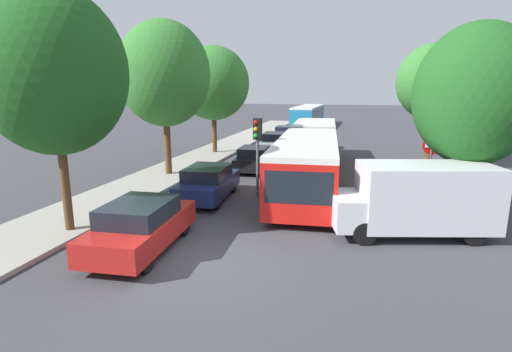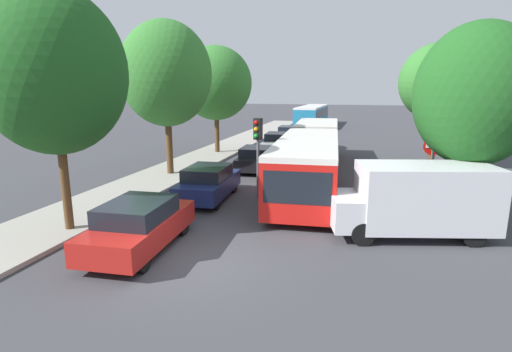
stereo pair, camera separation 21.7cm
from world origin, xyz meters
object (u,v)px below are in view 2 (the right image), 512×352
Objects in this scene: city_bus_rear at (312,114)px; queued_car_red at (139,225)px; direction_sign_post at (447,137)px; articulated_bus at (312,151)px; tree_right_mid at (439,84)px; queued_car_blue at (288,134)px; queued_car_navy at (208,183)px; queued_car_silver at (278,142)px; no_entry_sign at (431,162)px; tree_right_near at (473,99)px; white_van at (417,198)px; tree_left_mid at (166,74)px; tree_left_near at (53,72)px; tree_left_far at (217,85)px; queued_car_black at (256,159)px; traffic_light at (258,140)px.

queued_car_red is at bearing -178.41° from city_bus_rear.
city_bus_rear is 3.14× the size of direction_sign_post.
tree_right_mid is (6.48, 4.34, 3.39)m from articulated_bus.
city_bus_rear reaches higher than queued_car_blue.
tree_right_mid reaches higher than articulated_bus.
queued_car_red is 1.09× the size of queued_car_blue.
queued_car_navy is 13.01m from queued_car_silver.
direction_sign_post is (0.90, 2.31, 0.69)m from no_entry_sign.
tree_right_near is 0.96× the size of tree_right_mid.
articulated_bus is 5.97× the size of no_entry_sign.
no_entry_sign reaches higher than queued_car_silver.
tree_right_mid is (10.19, 9.57, 4.10)m from queued_car_navy.
white_van reaches higher than queued_car_silver.
queued_car_red is 24.37m from queued_car_blue.
queued_car_red is at bearing -22.59° from articulated_bus.
tree_left_mid reaches higher than white_van.
no_entry_sign is (8.81, -17.85, 1.19)m from queued_car_blue.
tree_right_mid is (9.96, -24.04, 3.43)m from city_bus_rear.
tree_left_near reaches higher than tree_right_near.
tree_left_mid is at bearing 153.58° from queued_car_silver.
tree_right_near is at bearing -17.13° from tree_left_mid.
queued_car_navy is at bearing -71.90° from tree_left_far.
queued_car_navy is 10.33m from tree_right_near.
tree_right_near is at bearing 43.55° from articulated_bus.
articulated_bus is 10.12m from tree_left_far.
articulated_bus reaches higher than white_van.
queued_car_silver is at bearing 79.73° from tree_left_near.
city_bus_rear is 20.61m from queued_car_silver.
city_bus_rear is 33.73m from no_entry_sign.
queued_car_navy is at bearing -136.79° from tree_right_mid.
queued_car_black is at bearing -4.84° from queued_car_red.
direction_sign_post reaches higher than no_entry_sign.
queued_car_red is at bearing 8.75° from white_van.
articulated_bus is 3.99× the size of queued_car_navy.
white_van reaches higher than queued_car_black.
queued_car_red is at bearing 175.16° from queued_car_black.
queued_car_navy is 0.53× the size of tree_left_mid.
queued_car_black is (0.18, -27.30, -0.71)m from city_bus_rear.
queued_car_navy is at bearing 178.22° from tree_right_near.
articulated_bus reaches higher than queued_car_silver.
tree_left_near reaches higher than traffic_light.
white_van is 6.00m from direction_sign_post.
queued_car_silver is at bearing 23.56° from tree_left_far.
traffic_light is (-6.04, 3.20, 1.26)m from white_van.
city_bus_rear is 2.61× the size of queued_car_red.
queued_car_blue is (-0.01, 18.84, -0.04)m from queued_car_navy.
queued_car_black is 0.95× the size of queued_car_silver.
tree_left_near is (-3.37, -11.17, 4.42)m from queued_car_black.
queued_car_black is at bearing 178.83° from queued_car_blue.
queued_car_silver is at bearing 125.31° from tree_right_near.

